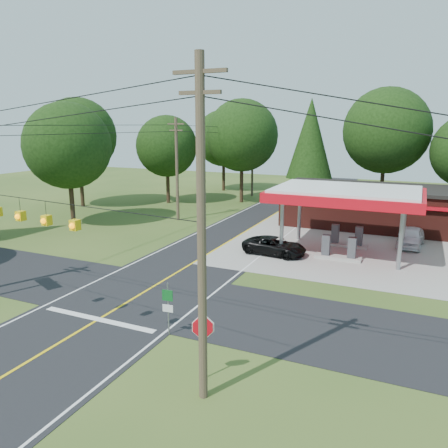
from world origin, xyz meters
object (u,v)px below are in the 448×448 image
at_px(gas_canopy, 346,196).
at_px(sedan_car, 411,237).
at_px(suv_car, 274,246).
at_px(octagonal_stop_sign, 203,332).

height_order(gas_canopy, sedan_car, gas_canopy).
bearing_deg(sedan_car, suv_car, -139.35).
bearing_deg(suv_car, octagonal_stop_sign, -165.75).
bearing_deg(gas_canopy, suv_car, -150.51).
distance_m(gas_canopy, sedan_car, 7.01).
height_order(sedan_car, octagonal_stop_sign, octagonal_stop_sign).
relative_size(suv_car, sedan_car, 1.06).
distance_m(gas_canopy, octagonal_stop_sign, 19.26).
height_order(gas_canopy, suv_car, gas_canopy).
xyz_separation_m(gas_canopy, sedan_car, (4.56, 4.00, -3.52)).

